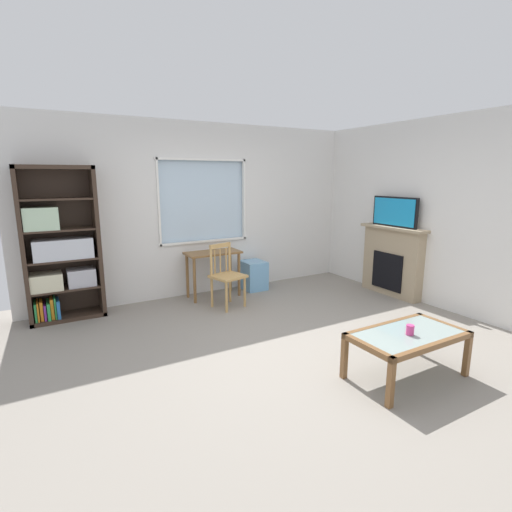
{
  "coord_description": "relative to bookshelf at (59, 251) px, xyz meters",
  "views": [
    {
      "loc": [
        -2.21,
        -3.32,
        1.84
      ],
      "look_at": [
        0.0,
        0.57,
        0.9
      ],
      "focal_mm": 26.99,
      "sensor_mm": 36.0,
      "label": 1
    }
  ],
  "objects": [
    {
      "name": "plastic_drawer_unit",
      "position": [
        2.8,
        -0.06,
        -0.67
      ],
      "size": [
        0.35,
        0.4,
        0.47
      ],
      "primitive_type": "cube",
      "color": "#72ADDB",
      "rests_on": "ground"
    },
    {
      "name": "wall_back_with_window",
      "position": [
        2.01,
        0.24,
        0.39
      ],
      "size": [
        5.24,
        0.15,
        2.63
      ],
      "color": "silver",
      "rests_on": "ground"
    },
    {
      "name": "coffee_table",
      "position": [
        2.63,
        -3.25,
        -0.53
      ],
      "size": [
        1.07,
        0.59,
        0.44
      ],
      "color": "#8C9E99",
      "rests_on": "ground"
    },
    {
      "name": "sippy_cup",
      "position": [
        2.61,
        -3.28,
        -0.42
      ],
      "size": [
        0.07,
        0.07,
        0.09
      ],
      "primitive_type": "cylinder",
      "color": "#DB3D84",
      "rests_on": "coffee_table"
    },
    {
      "name": "desk_under_window",
      "position": [
        2.07,
        -0.11,
        -0.33
      ],
      "size": [
        0.83,
        0.41,
        0.71
      ],
      "color": "brown",
      "rests_on": "ground"
    },
    {
      "name": "bookshelf",
      "position": [
        0.0,
        0.0,
        0.0
      ],
      "size": [
        0.9,
        0.38,
        1.97
      ],
      "color": "#38281E",
      "rests_on": "ground"
    },
    {
      "name": "fireplace",
      "position": [
        4.53,
        -1.39,
        -0.36
      ],
      "size": [
        0.26,
        1.13,
        1.08
      ],
      "color": "tan",
      "rests_on": "ground"
    },
    {
      "name": "tv",
      "position": [
        4.52,
        -1.39,
        0.4
      ],
      "size": [
        0.06,
        0.8,
        0.45
      ],
      "color": "black",
      "rests_on": "fireplace"
    },
    {
      "name": "wooden_chair",
      "position": [
        2.05,
        -0.63,
        -0.44
      ],
      "size": [
        0.51,
        0.5,
        0.9
      ],
      "color": "tan",
      "rests_on": "ground"
    },
    {
      "name": "ground",
      "position": [
        2.01,
        -2.1,
        -0.92
      ],
      "size": [
        6.24,
        5.67,
        0.02
      ],
      "primitive_type": "cube",
      "color": "gray"
    },
    {
      "name": "wall_right",
      "position": [
        4.69,
        -2.1,
        0.41
      ],
      "size": [
        0.12,
        4.87,
        2.63
      ],
      "primitive_type": "cube",
      "color": "silver",
      "rests_on": "ground"
    }
  ]
}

